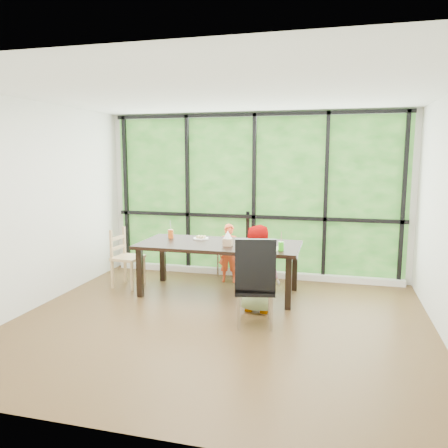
{
  "coord_description": "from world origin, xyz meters",
  "views": [
    {
      "loc": [
        1.32,
        -4.89,
        2.0
      ],
      "look_at": [
        -0.2,
        1.0,
        1.05
      ],
      "focal_mm": 35.18,
      "sensor_mm": 36.0,
      "label": 1
    }
  ],
  "objects_px": {
    "child_older": "(258,269)",
    "plate_near": "(262,249)",
    "tissue_box": "(228,242)",
    "green_cup": "(281,246)",
    "chair_window_leather": "(233,244)",
    "chair_interior_leather": "(255,281)",
    "chair_end_beech": "(128,258)",
    "child_toddler": "(229,253)",
    "orange_cup": "(171,234)",
    "dining_table": "(219,269)",
    "plate_far": "(201,238)"
  },
  "relations": [
    {
      "from": "chair_end_beech",
      "to": "tissue_box",
      "type": "distance_m",
      "value": 1.66
    },
    {
      "from": "child_older",
      "to": "plate_near",
      "type": "xyz_separation_m",
      "value": [
        -0.02,
        0.33,
        0.19
      ]
    },
    {
      "from": "dining_table",
      "to": "plate_far",
      "type": "relative_size",
      "value": 9.84
    },
    {
      "from": "dining_table",
      "to": "chair_window_leather",
      "type": "height_order",
      "value": "chair_window_leather"
    },
    {
      "from": "green_cup",
      "to": "chair_end_beech",
      "type": "bearing_deg",
      "value": 173.25
    },
    {
      "from": "plate_near",
      "to": "chair_end_beech",
      "type": "bearing_deg",
      "value": 173.03
    },
    {
      "from": "orange_cup",
      "to": "tissue_box",
      "type": "height_order",
      "value": "orange_cup"
    },
    {
      "from": "chair_interior_leather",
      "to": "child_older",
      "type": "height_order",
      "value": "child_older"
    },
    {
      "from": "dining_table",
      "to": "child_older",
      "type": "height_order",
      "value": "child_older"
    },
    {
      "from": "tissue_box",
      "to": "green_cup",
      "type": "bearing_deg",
      "value": -10.5
    },
    {
      "from": "chair_end_beech",
      "to": "child_toddler",
      "type": "xyz_separation_m",
      "value": [
        1.45,
        0.63,
        0.02
      ]
    },
    {
      "from": "chair_window_leather",
      "to": "chair_interior_leather",
      "type": "distance_m",
      "value": 2.2
    },
    {
      "from": "child_older",
      "to": "tissue_box",
      "type": "relative_size",
      "value": 9.24
    },
    {
      "from": "dining_table",
      "to": "chair_interior_leather",
      "type": "bearing_deg",
      "value": -55.82
    },
    {
      "from": "chair_window_leather",
      "to": "chair_interior_leather",
      "type": "xyz_separation_m",
      "value": [
        0.75,
        -2.06,
        0.0
      ]
    },
    {
      "from": "dining_table",
      "to": "chair_window_leather",
      "type": "distance_m",
      "value": 1.01
    },
    {
      "from": "chair_end_beech",
      "to": "child_toddler",
      "type": "relative_size",
      "value": 0.96
    },
    {
      "from": "chair_interior_leather",
      "to": "chair_window_leather",
      "type": "bearing_deg",
      "value": -81.95
    },
    {
      "from": "chair_interior_leather",
      "to": "child_older",
      "type": "bearing_deg",
      "value": -97.13
    },
    {
      "from": "plate_near",
      "to": "tissue_box",
      "type": "xyz_separation_m",
      "value": [
        -0.5,
        0.12,
        0.04
      ]
    },
    {
      "from": "child_toddler",
      "to": "tissue_box",
      "type": "distance_m",
      "value": 0.86
    },
    {
      "from": "chair_interior_leather",
      "to": "plate_near",
      "type": "height_order",
      "value": "chair_interior_leather"
    },
    {
      "from": "dining_table",
      "to": "child_toddler",
      "type": "bearing_deg",
      "value": 90.0
    },
    {
      "from": "chair_end_beech",
      "to": "chair_interior_leather",
      "type": "bearing_deg",
      "value": -111.17
    },
    {
      "from": "dining_table",
      "to": "plate_near",
      "type": "bearing_deg",
      "value": -21.11
    },
    {
      "from": "dining_table",
      "to": "chair_interior_leather",
      "type": "distance_m",
      "value": 1.3
    },
    {
      "from": "chair_interior_leather",
      "to": "orange_cup",
      "type": "xyz_separation_m",
      "value": [
        -1.54,
        1.27,
        0.28
      ]
    },
    {
      "from": "chair_end_beech",
      "to": "chair_window_leather",
      "type": "bearing_deg",
      "value": -49.89
    },
    {
      "from": "dining_table",
      "to": "child_older",
      "type": "xyz_separation_m",
      "value": [
        0.68,
        -0.59,
        0.19
      ]
    },
    {
      "from": "child_older",
      "to": "plate_near",
      "type": "bearing_deg",
      "value": -80.09
    },
    {
      "from": "chair_interior_leather",
      "to": "tissue_box",
      "type": "relative_size",
      "value": 8.8
    },
    {
      "from": "plate_far",
      "to": "orange_cup",
      "type": "xyz_separation_m",
      "value": [
        -0.47,
        -0.05,
        0.06
      ]
    },
    {
      "from": "chair_window_leather",
      "to": "child_older",
      "type": "height_order",
      "value": "child_older"
    },
    {
      "from": "chair_interior_leather",
      "to": "chair_end_beech",
      "type": "height_order",
      "value": "chair_interior_leather"
    },
    {
      "from": "chair_window_leather",
      "to": "child_toddler",
      "type": "height_order",
      "value": "chair_window_leather"
    },
    {
      "from": "plate_far",
      "to": "green_cup",
      "type": "xyz_separation_m",
      "value": [
        1.28,
        -0.53,
        0.05
      ]
    },
    {
      "from": "child_older",
      "to": "tissue_box",
      "type": "xyz_separation_m",
      "value": [
        -0.52,
        0.45,
        0.24
      ]
    },
    {
      "from": "child_toddler",
      "to": "green_cup",
      "type": "bearing_deg",
      "value": -50.67
    },
    {
      "from": "green_cup",
      "to": "tissue_box",
      "type": "relative_size",
      "value": 0.98
    },
    {
      "from": "child_toddler",
      "to": "tissue_box",
      "type": "xyz_separation_m",
      "value": [
        0.16,
        -0.77,
        0.34
      ]
    },
    {
      "from": "child_older",
      "to": "green_cup",
      "type": "height_order",
      "value": "child_older"
    },
    {
      "from": "dining_table",
      "to": "chair_end_beech",
      "type": "relative_size",
      "value": 2.56
    },
    {
      "from": "chair_end_beech",
      "to": "plate_near",
      "type": "distance_m",
      "value": 2.15
    },
    {
      "from": "child_toddler",
      "to": "chair_window_leather",
      "type": "bearing_deg",
      "value": 88.67
    },
    {
      "from": "chair_window_leather",
      "to": "tissue_box",
      "type": "height_order",
      "value": "chair_window_leather"
    },
    {
      "from": "dining_table",
      "to": "orange_cup",
      "type": "distance_m",
      "value": 0.96
    },
    {
      "from": "dining_table",
      "to": "plate_near",
      "type": "height_order",
      "value": "plate_near"
    },
    {
      "from": "child_older",
      "to": "plate_near",
      "type": "height_order",
      "value": "child_older"
    },
    {
      "from": "green_cup",
      "to": "child_toddler",
      "type": "bearing_deg",
      "value": 135.54
    },
    {
      "from": "child_toddler",
      "to": "plate_far",
      "type": "distance_m",
      "value": 0.59
    }
  ]
}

